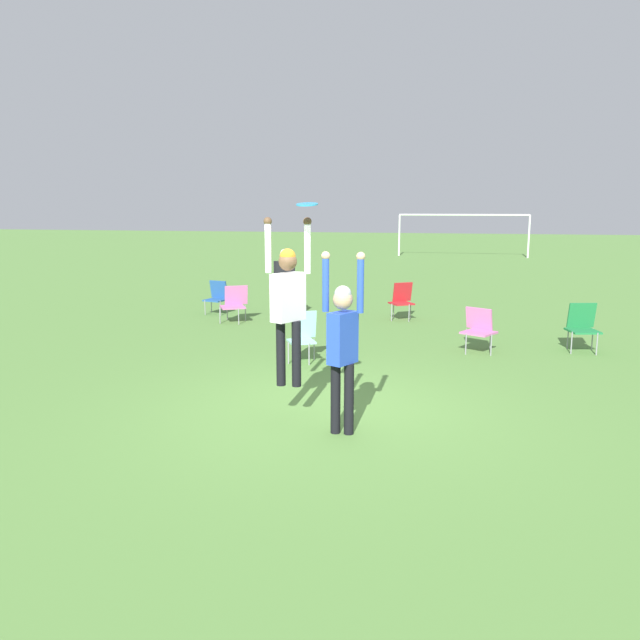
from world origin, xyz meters
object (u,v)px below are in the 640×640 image
(camping_chair_1, at_px, (582,324))
(camping_chair_2, at_px, (217,295))
(person_defending, at_px, (343,339))
(camping_chair_3, at_px, (303,333))
(person_spectator_near, at_px, (284,277))
(camping_chair_5, at_px, (479,327))
(frisbee, at_px, (307,204))
(person_jumping, at_px, (288,298))
(camping_chair_0, at_px, (402,298))
(camping_chair_4, at_px, (234,302))

(camping_chair_1, relative_size, camping_chair_2, 1.09)
(person_defending, bearing_deg, camping_chair_2, -121.43)
(camping_chair_3, xyz_separation_m, person_spectator_near, (-1.54, 4.13, 0.53))
(person_defending, xyz_separation_m, camping_chair_5, (1.69, 4.91, -0.71))
(camping_chair_3, bearing_deg, frisbee, 76.10)
(person_jumping, xyz_separation_m, camping_chair_5, (2.47, 4.52, -1.12))
(person_defending, height_order, camping_chair_0, person_defending)
(camping_chair_4, bearing_deg, camping_chair_5, 131.14)
(camping_chair_0, relative_size, camping_chair_5, 1.10)
(camping_chair_1, bearing_deg, person_jumping, 33.91)
(frisbee, xyz_separation_m, camping_chair_3, (-0.94, 3.37, -2.25))
(frisbee, height_order, camping_chair_1, frisbee)
(frisbee, bearing_deg, camping_chair_3, 105.60)
(camping_chair_3, bearing_deg, person_defending, 82.49)
(camping_chair_4, bearing_deg, camping_chair_2, -80.16)
(person_jumping, distance_m, camping_chair_2, 8.56)
(frisbee, distance_m, camping_chair_0, 8.30)
(frisbee, bearing_deg, person_spectator_near, 108.30)
(camping_chair_4, relative_size, camping_chair_5, 1.04)
(camping_chair_2, relative_size, person_spectator_near, 0.49)
(camping_chair_1, height_order, camping_chair_2, camping_chair_1)
(frisbee, bearing_deg, person_jumping, 134.60)
(camping_chair_0, distance_m, person_spectator_near, 2.93)
(frisbee, xyz_separation_m, camping_chair_2, (-4.39, 7.80, -2.28))
(camping_chair_0, relative_size, camping_chair_3, 1.01)
(camping_chair_2, bearing_deg, camping_chair_1, 176.19)
(person_jumping, bearing_deg, frisbee, -108.42)
(camping_chair_0, bearing_deg, frisbee, 53.91)
(person_defending, bearing_deg, frisbee, -70.01)
(camping_chair_0, height_order, camping_chair_3, camping_chair_0)
(person_spectator_near, bearing_deg, camping_chair_1, -37.26)
(person_jumping, xyz_separation_m, camping_chair_0, (0.70, 7.65, -1.07))
(camping_chair_4, distance_m, person_spectator_near, 1.39)
(camping_chair_0, distance_m, camping_chair_5, 3.60)
(camping_chair_3, bearing_deg, camping_chair_1, 172.02)
(person_jumping, distance_m, person_defending, 0.97)
(camping_chair_2, bearing_deg, person_jumping, 130.92)
(person_jumping, xyz_separation_m, camping_chair_3, (-0.60, 3.03, -1.09))
(camping_chair_2, bearing_deg, camping_chair_0, -165.34)
(person_jumping, bearing_deg, camping_chair_4, 53.36)
(frisbee, relative_size, person_spectator_near, 0.15)
(camping_chair_1, xyz_separation_m, camping_chair_5, (-1.92, -0.49, -0.05))
(person_spectator_near, bearing_deg, person_defending, -87.84)
(person_jumping, relative_size, camping_chair_2, 2.57)
(camping_chair_1, height_order, camping_chair_5, camping_chair_1)
(person_defending, distance_m, person_spectator_near, 8.10)
(camping_chair_1, xyz_separation_m, person_spectator_near, (-6.54, 2.16, 0.51))
(camping_chair_4, bearing_deg, camping_chair_0, 167.14)
(camping_chair_0, bearing_deg, camping_chair_4, -16.20)
(person_defending, bearing_deg, camping_chair_0, -152.45)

